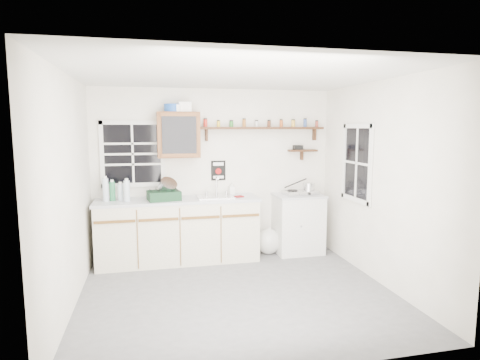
# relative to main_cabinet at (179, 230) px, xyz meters

# --- Properties ---
(room) EXTENTS (3.64, 3.24, 2.54)m
(room) POSITION_rel_main_cabinet_xyz_m (0.58, -1.30, 0.79)
(room) COLOR #545456
(room) RESTS_ON ground
(main_cabinet) EXTENTS (2.31, 0.63, 0.92)m
(main_cabinet) POSITION_rel_main_cabinet_xyz_m (0.00, 0.00, 0.00)
(main_cabinet) COLOR beige
(main_cabinet) RESTS_ON floor
(right_cabinet) EXTENTS (0.73, 0.57, 0.91)m
(right_cabinet) POSITION_rel_main_cabinet_xyz_m (1.83, 0.03, -0.01)
(right_cabinet) COLOR silver
(right_cabinet) RESTS_ON floor
(sink) EXTENTS (0.52, 0.44, 0.29)m
(sink) POSITION_rel_main_cabinet_xyz_m (0.54, 0.01, 0.47)
(sink) COLOR silver
(sink) RESTS_ON main_cabinet
(upper_cabinet) EXTENTS (0.60, 0.32, 0.65)m
(upper_cabinet) POSITION_rel_main_cabinet_xyz_m (0.03, 0.14, 1.36)
(upper_cabinet) COLOR brown
(upper_cabinet) RESTS_ON wall_back
(upper_cabinet_clutter) EXTENTS (0.38, 0.24, 0.14)m
(upper_cabinet_clutter) POSITION_rel_main_cabinet_xyz_m (0.02, 0.14, 1.75)
(upper_cabinet_clutter) COLOR #1847A1
(upper_cabinet_clutter) RESTS_ON upper_cabinet
(spice_shelf) EXTENTS (1.91, 0.18, 0.34)m
(spice_shelf) POSITION_rel_main_cabinet_xyz_m (1.30, 0.21, 1.47)
(spice_shelf) COLOR black
(spice_shelf) RESTS_ON wall_back
(secondary_shelf) EXTENTS (0.45, 0.16, 0.24)m
(secondary_shelf) POSITION_rel_main_cabinet_xyz_m (1.94, 0.22, 1.12)
(secondary_shelf) COLOR black
(secondary_shelf) RESTS_ON wall_back
(warning_sign) EXTENTS (0.22, 0.02, 0.30)m
(warning_sign) POSITION_rel_main_cabinet_xyz_m (0.63, 0.29, 0.82)
(warning_sign) COLOR black
(warning_sign) RESTS_ON wall_back
(window_back) EXTENTS (0.93, 0.03, 0.98)m
(window_back) POSITION_rel_main_cabinet_xyz_m (-0.62, 0.29, 1.09)
(window_back) COLOR black
(window_back) RESTS_ON wall_back
(window_right) EXTENTS (0.03, 0.78, 1.08)m
(window_right) POSITION_rel_main_cabinet_xyz_m (2.37, -0.75, 0.99)
(window_right) COLOR black
(window_right) RESTS_ON wall_back
(water_bottles) EXTENTS (0.37, 0.19, 0.35)m
(water_bottles) POSITION_rel_main_cabinet_xyz_m (-0.84, 0.01, 0.60)
(water_bottles) COLOR silver
(water_bottles) RESTS_ON main_cabinet
(dish_rack) EXTENTS (0.48, 0.39, 0.33)m
(dish_rack) POSITION_rel_main_cabinet_xyz_m (-0.18, -0.06, 0.56)
(dish_rack) COLOR black
(dish_rack) RESTS_ON main_cabinet
(soap_bottle) EXTENTS (0.10, 0.10, 0.18)m
(soap_bottle) POSITION_rel_main_cabinet_xyz_m (0.83, 0.22, 0.55)
(soap_bottle) COLOR white
(soap_bottle) RESTS_ON main_cabinet
(rag) EXTENTS (0.14, 0.13, 0.02)m
(rag) POSITION_rel_main_cabinet_xyz_m (0.88, -0.06, 0.47)
(rag) COLOR maroon
(rag) RESTS_ON main_cabinet
(hotplate) EXTENTS (0.54, 0.33, 0.08)m
(hotplate) POSITION_rel_main_cabinet_xyz_m (1.86, 0.01, 0.48)
(hotplate) COLOR silver
(hotplate) RESTS_ON right_cabinet
(saucepan) EXTENTS (0.41, 0.30, 0.19)m
(saucepan) POSITION_rel_main_cabinet_xyz_m (1.98, 0.01, 0.57)
(saucepan) COLOR silver
(saucepan) RESTS_ON hotplate
(trash_bag) EXTENTS (0.40, 0.36, 0.45)m
(trash_bag) POSITION_rel_main_cabinet_xyz_m (1.37, 0.05, -0.27)
(trash_bag) COLOR silver
(trash_bag) RESTS_ON floor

